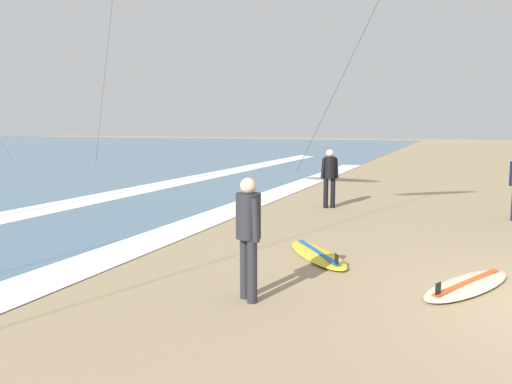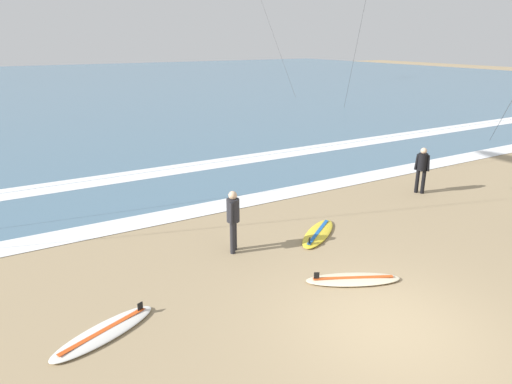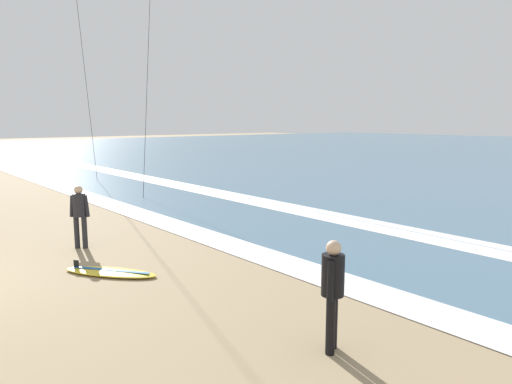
# 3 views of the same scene
# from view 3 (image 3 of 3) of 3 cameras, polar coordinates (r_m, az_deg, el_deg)

# --- Properties ---
(wave_foam_shoreline) EXTENTS (47.40, 1.05, 0.01)m
(wave_foam_shoreline) POSITION_cam_3_polar(r_m,az_deg,el_deg) (15.00, -10.24, -3.84)
(wave_foam_shoreline) COLOR white
(wave_foam_shoreline) RESTS_ON ocean_surface
(wave_foam_mid_break) EXTENTS (57.66, 0.86, 0.01)m
(wave_foam_mid_break) POSITION_cam_3_polar(r_m,az_deg,el_deg) (16.29, 6.91, -2.77)
(wave_foam_mid_break) COLOR white
(wave_foam_mid_break) RESTS_ON ocean_surface
(wave_foam_outer_break) EXTENTS (57.63, 0.50, 0.01)m
(wave_foam_outer_break) POSITION_cam_3_polar(r_m,az_deg,el_deg) (16.06, 11.74, -3.05)
(wave_foam_outer_break) COLOR white
(wave_foam_outer_break) RESTS_ON ocean_surface
(surfer_left_far) EXTENTS (0.34, 0.48, 1.60)m
(surfer_left_far) POSITION_cam_3_polar(r_m,az_deg,el_deg) (6.77, 9.18, -11.03)
(surfer_left_far) COLOR black
(surfer_left_far) RESTS_ON ground
(surfer_left_near) EXTENTS (0.40, 0.45, 1.60)m
(surfer_left_near) POSITION_cam_3_polar(r_m,az_deg,el_deg) (12.73, -20.41, -2.15)
(surfer_left_near) COLOR #232328
(surfer_left_near) RESTS_ON ground
(surfboard_foreground_flat) EXTENTS (2.05, 1.72, 0.25)m
(surfboard_foreground_flat) POSITION_cam_3_polar(r_m,az_deg,el_deg) (10.61, -17.07, -9.17)
(surfboard_foreground_flat) COLOR yellow
(surfboard_foreground_flat) RESTS_ON ground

